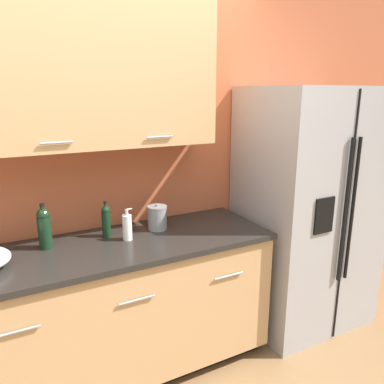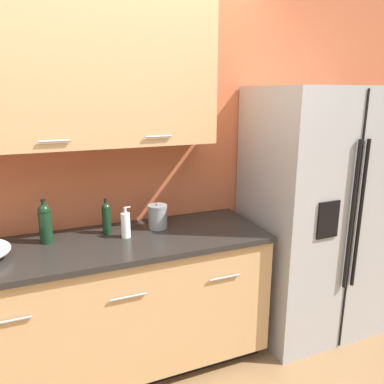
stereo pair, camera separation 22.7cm
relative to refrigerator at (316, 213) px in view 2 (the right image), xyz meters
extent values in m
cube|color=#BC5B38|center=(-1.55, 0.39, 0.40)|extent=(10.00, 0.05, 2.60)
cube|color=tan|center=(-1.76, 0.20, 1.02)|extent=(1.92, 0.32, 0.94)
cylinder|color=#99999E|center=(-1.76, 0.03, 0.61)|extent=(0.16, 0.01, 0.01)
cylinder|color=#99999E|center=(-1.19, 0.03, 0.61)|extent=(0.16, 0.01, 0.01)
cube|color=black|center=(-1.76, 0.08, -0.86)|extent=(2.39, 0.54, 0.09)
cube|color=tan|center=(-1.76, 0.04, -0.42)|extent=(2.43, 0.62, 0.77)
cube|color=black|center=(-1.76, 0.03, -0.02)|extent=(2.46, 0.64, 0.03)
cylinder|color=#99999E|center=(-2.06, -0.28, -0.21)|extent=(0.20, 0.01, 0.01)
cylinder|color=#99999E|center=(-1.47, -0.28, -0.21)|extent=(0.20, 0.01, 0.01)
cylinder|color=#99999E|center=(-0.89, -0.28, -0.21)|extent=(0.20, 0.01, 0.01)
cube|color=#9E9EA0|center=(0.00, 0.00, 0.00)|extent=(0.95, 0.71, 1.80)
cube|color=black|center=(0.00, -0.36, 0.00)|extent=(0.01, 0.01, 1.77)
cylinder|color=black|center=(-0.03, -0.37, 0.09)|extent=(0.02, 0.02, 0.99)
cylinder|color=black|center=(0.04, -0.37, 0.09)|extent=(0.02, 0.02, 0.99)
cube|color=black|center=(-0.21, -0.36, 0.09)|extent=(0.16, 0.01, 0.24)
cylinder|color=black|center=(-1.85, 0.16, 0.09)|extent=(0.08, 0.08, 0.19)
sphere|color=black|center=(-1.85, 0.16, 0.20)|extent=(0.07, 0.07, 0.07)
cylinder|color=black|center=(-1.85, 0.16, 0.22)|extent=(0.02, 0.02, 0.06)
cylinder|color=black|center=(-1.85, 0.16, 0.26)|extent=(0.03, 0.03, 0.02)
cylinder|color=white|center=(-1.40, 0.06, 0.08)|extent=(0.06, 0.06, 0.16)
cylinder|color=#B2B2B5|center=(-1.40, 0.06, 0.17)|extent=(0.02, 0.02, 0.04)
cylinder|color=#B2B2B5|center=(-1.38, 0.06, 0.19)|extent=(0.03, 0.01, 0.01)
cylinder|color=black|center=(-1.50, 0.18, 0.08)|extent=(0.06, 0.06, 0.16)
sphere|color=black|center=(-1.50, 0.18, 0.17)|extent=(0.05, 0.05, 0.05)
cylinder|color=black|center=(-1.50, 0.18, 0.18)|extent=(0.02, 0.02, 0.05)
cylinder|color=black|center=(-1.50, 0.18, 0.22)|extent=(0.02, 0.02, 0.01)
cylinder|color=gray|center=(-1.17, 0.15, 0.07)|extent=(0.12, 0.12, 0.14)
cylinder|color=gray|center=(-1.17, 0.15, 0.15)|extent=(0.13, 0.13, 0.01)
sphere|color=gray|center=(-1.17, 0.15, 0.16)|extent=(0.02, 0.02, 0.02)
camera|label=1|loc=(-2.05, -1.99, 0.86)|focal=35.00mm
camera|label=2|loc=(-1.84, -2.08, 0.86)|focal=35.00mm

